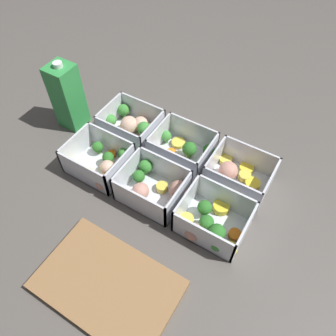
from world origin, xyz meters
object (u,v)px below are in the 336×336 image
(container_near_right, at_px, (134,125))
(container_far_right, at_px, (103,163))
(juice_carton, at_px, (67,97))
(container_far_left, at_px, (211,223))
(container_far_center, at_px, (155,186))
(container_near_center, at_px, (184,149))
(container_near_left, at_px, (239,179))

(container_near_right, bearing_deg, container_far_right, 93.28)
(juice_carton, bearing_deg, container_far_left, 168.07)
(container_far_center, xyz_separation_m, juice_carton, (0.33, -0.09, 0.07))
(container_far_center, xyz_separation_m, container_far_right, (0.15, 0.01, -0.00))
(juice_carton, bearing_deg, container_near_center, -171.10)
(container_near_left, xyz_separation_m, juice_carton, (0.50, 0.04, 0.07))
(container_near_center, height_order, container_far_right, same)
(container_near_left, bearing_deg, container_far_center, 38.07)
(container_near_center, bearing_deg, juice_carton, 8.90)
(container_near_center, relative_size, container_far_center, 0.96)
(container_near_center, bearing_deg, container_far_center, 89.35)
(container_far_left, height_order, container_far_center, same)
(container_near_right, distance_m, container_far_center, 0.22)
(container_near_center, bearing_deg, container_far_left, 135.04)
(container_near_left, distance_m, container_near_right, 0.32)
(container_near_left, relative_size, juice_carton, 0.75)
(container_near_right, relative_size, juice_carton, 0.81)
(container_near_left, height_order, container_far_left, same)
(juice_carton, bearing_deg, container_far_right, 152.43)
(container_far_center, height_order, container_far_right, same)
(container_near_left, bearing_deg, juice_carton, 4.65)
(container_far_left, distance_m, juice_carton, 0.51)
(container_far_left, bearing_deg, container_near_left, -91.36)
(container_near_right, bearing_deg, container_far_left, 153.36)
(container_far_left, height_order, juice_carton, juice_carton)
(juice_carton, bearing_deg, container_near_left, -175.35)
(container_near_left, relative_size, container_far_left, 0.95)
(container_near_center, distance_m, container_far_left, 0.22)
(container_far_left, relative_size, juice_carton, 0.79)
(container_near_right, xyz_separation_m, container_far_right, (-0.01, 0.15, -0.00))
(container_near_left, bearing_deg, container_far_right, 23.21)
(container_near_center, bearing_deg, container_near_right, -1.35)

